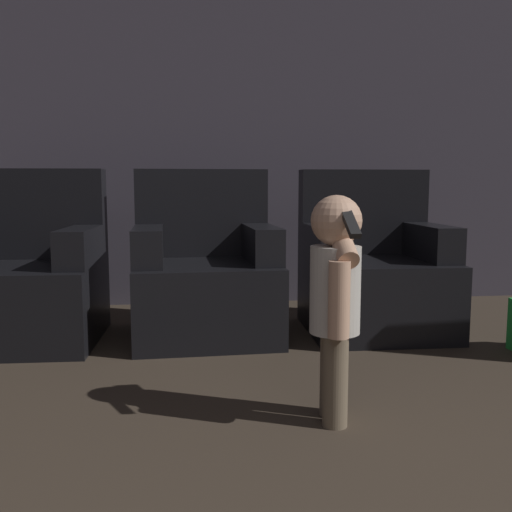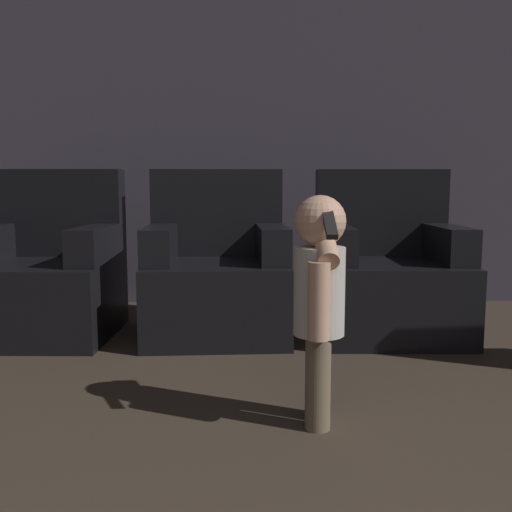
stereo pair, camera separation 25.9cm
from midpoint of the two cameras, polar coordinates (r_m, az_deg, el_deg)
The scene contains 5 objects.
wall_back at distance 4.17m, azimuth -5.92°, elevation 13.18°, with size 8.40×0.05×2.60m.
armchair_left at distance 3.43m, azimuth -24.05°, elevation -2.27°, with size 0.81×0.79×0.95m.
armchair_middle at distance 3.28m, azimuth -7.38°, elevation -2.13°, with size 0.82×0.80×0.95m.
armchair_right at distance 3.41m, azimuth 9.52°, elevation -1.80°, with size 0.80×0.78×0.95m.
person_toddler at distance 2.02m, azimuth 4.36°, elevation -3.44°, with size 0.18×0.32×0.82m.
Camera 1 is at (-0.20, 0.36, 0.85)m, focal length 40.00 mm.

